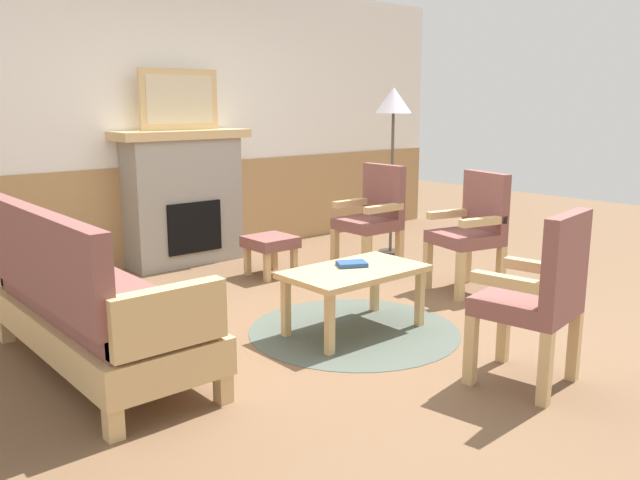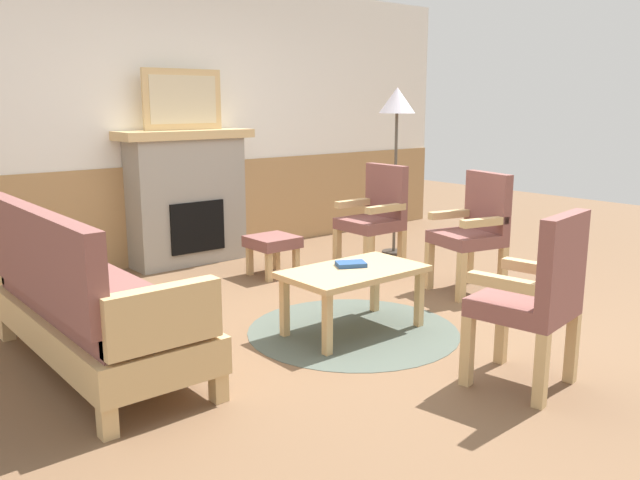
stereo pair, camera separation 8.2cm
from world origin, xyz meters
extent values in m
plane|color=brown|center=(0.00, 0.00, 0.00)|extent=(14.00, 14.00, 0.00)
cube|color=white|center=(0.00, 2.60, 1.35)|extent=(7.20, 0.12, 2.70)
cube|color=#A87F51|center=(0.00, 2.53, 0.47)|extent=(7.20, 0.02, 0.95)
cube|color=gray|center=(0.00, 2.35, 0.60)|extent=(1.10, 0.36, 1.20)
cube|color=black|center=(0.00, 2.16, 0.38)|extent=(0.56, 0.02, 0.48)
cube|color=tan|center=(0.00, 2.35, 1.24)|extent=(1.30, 0.44, 0.08)
cube|color=tan|center=(0.00, 2.35, 1.56)|extent=(0.80, 0.03, 0.56)
cube|color=beige|center=(0.00, 2.33, 1.56)|extent=(0.68, 0.01, 0.44)
cube|color=tan|center=(-1.36, -0.46, 0.08)|extent=(0.08, 0.08, 0.16)
cube|color=tan|center=(-1.36, 1.22, 0.08)|extent=(0.08, 0.08, 0.16)
cube|color=tan|center=(-1.96, -0.46, 0.08)|extent=(0.08, 0.08, 0.16)
cube|color=tan|center=(-1.96, 1.22, 0.08)|extent=(0.08, 0.08, 0.16)
cube|color=tan|center=(-1.66, 0.38, 0.26)|extent=(0.70, 1.80, 0.20)
cube|color=brown|center=(-1.66, 0.38, 0.42)|extent=(0.60, 1.70, 0.12)
cube|color=brown|center=(-1.96, 0.38, 0.73)|extent=(0.10, 1.70, 0.50)
cube|color=tan|center=(-1.66, -0.47, 0.53)|extent=(0.60, 0.10, 0.30)
cube|color=tan|center=(-1.66, 1.23, 0.53)|extent=(0.60, 0.10, 0.30)
cube|color=tan|center=(-0.51, -0.33, 0.20)|extent=(0.05, 0.05, 0.40)
cube|color=tan|center=(0.33, -0.33, 0.20)|extent=(0.05, 0.05, 0.40)
cube|color=tan|center=(-0.51, 0.11, 0.20)|extent=(0.05, 0.05, 0.40)
cube|color=tan|center=(0.33, 0.11, 0.20)|extent=(0.05, 0.05, 0.40)
cube|color=tan|center=(-0.09, -0.11, 0.42)|extent=(0.96, 0.56, 0.04)
cylinder|color=#4C564C|center=(-0.09, -0.11, 0.00)|extent=(1.45, 1.45, 0.01)
cube|color=navy|center=(-0.06, -0.05, 0.46)|extent=(0.24, 0.22, 0.03)
cube|color=tan|center=(0.20, 1.29, 0.13)|extent=(0.05, 0.05, 0.26)
cube|color=tan|center=(0.50, 1.29, 0.13)|extent=(0.05, 0.05, 0.26)
cube|color=tan|center=(0.20, 1.59, 0.13)|extent=(0.05, 0.05, 0.26)
cube|color=tan|center=(0.50, 1.59, 0.13)|extent=(0.05, 0.05, 0.26)
cube|color=brown|center=(0.35, 1.44, 0.31)|extent=(0.40, 0.40, 0.10)
cube|color=tan|center=(1.01, -0.16, 0.20)|extent=(0.07, 0.07, 0.40)
cube|color=tan|center=(1.10, 0.25, 0.20)|extent=(0.07, 0.07, 0.40)
cube|color=tan|center=(1.42, -0.26, 0.20)|extent=(0.07, 0.07, 0.40)
cube|color=tan|center=(1.51, 0.15, 0.20)|extent=(0.07, 0.07, 0.40)
cube|color=brown|center=(1.26, -0.01, 0.45)|extent=(0.57, 0.57, 0.10)
cube|color=brown|center=(1.45, -0.05, 0.74)|extent=(0.19, 0.49, 0.48)
cube|color=tan|center=(1.21, -0.21, 0.62)|extent=(0.44, 0.17, 0.06)
cube|color=tan|center=(1.30, 0.19, 0.62)|extent=(0.44, 0.17, 0.06)
cube|color=tan|center=(0.88, 0.76, 0.20)|extent=(0.06, 0.06, 0.40)
cube|color=tan|center=(0.89, 1.18, 0.20)|extent=(0.06, 0.06, 0.40)
cube|color=tan|center=(1.30, 0.75, 0.20)|extent=(0.06, 0.06, 0.40)
cube|color=tan|center=(1.31, 1.17, 0.20)|extent=(0.06, 0.06, 0.40)
cube|color=brown|center=(1.10, 0.96, 0.45)|extent=(0.49, 0.49, 0.10)
cube|color=brown|center=(1.30, 0.96, 0.74)|extent=(0.09, 0.48, 0.48)
cube|color=tan|center=(1.09, 0.76, 0.62)|extent=(0.44, 0.08, 0.06)
cube|color=tan|center=(1.10, 1.17, 0.62)|extent=(0.44, 0.08, 0.06)
cube|color=tan|center=(-0.20, -1.16, 0.20)|extent=(0.07, 0.07, 0.40)
cube|color=tan|center=(0.22, -1.09, 0.20)|extent=(0.07, 0.07, 0.40)
cube|color=tan|center=(-0.13, -1.57, 0.20)|extent=(0.07, 0.07, 0.40)
cube|color=tan|center=(0.28, -1.51, 0.20)|extent=(0.07, 0.07, 0.40)
cube|color=brown|center=(0.04, -1.33, 0.45)|extent=(0.55, 0.55, 0.10)
cube|color=brown|center=(0.07, -1.53, 0.74)|extent=(0.49, 0.16, 0.48)
cube|color=tan|center=(-0.16, -1.37, 0.62)|extent=(0.14, 0.45, 0.06)
cube|color=tan|center=(0.24, -1.30, 0.62)|extent=(0.14, 0.45, 0.06)
cylinder|color=#332D28|center=(1.81, 1.34, 0.01)|extent=(0.24, 0.24, 0.03)
cylinder|color=#4C473D|center=(1.81, 1.34, 0.73)|extent=(0.03, 0.03, 1.40)
cone|color=silver|center=(1.81, 1.34, 1.55)|extent=(0.36, 0.36, 0.25)
camera|label=1|loc=(-3.06, -3.21, 1.54)|focal=36.81mm
camera|label=2|loc=(-3.00, -3.26, 1.54)|focal=36.81mm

